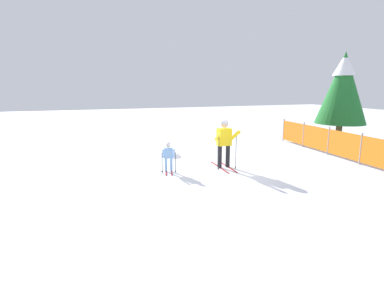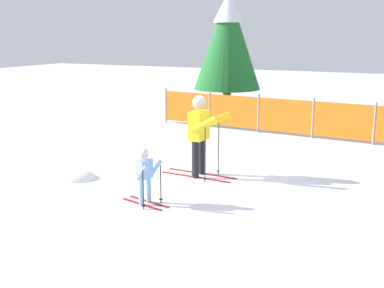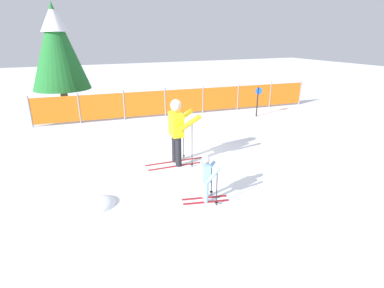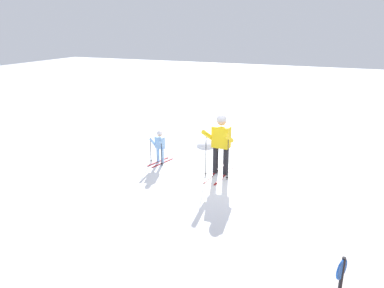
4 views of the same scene
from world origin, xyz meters
name	(u,v)px [view 1 (image 1 of 4)]	position (x,y,z in m)	size (l,w,h in m)	color
ground_plane	(234,169)	(0.00, 0.00, 0.00)	(60.00, 60.00, 0.00)	white
skier_adult	(224,139)	(-0.26, -0.25, 1.03)	(1.64, 0.75, 1.72)	maroon
skier_child	(169,155)	(-0.41, -2.23, 0.58)	(0.97, 0.51, 1.01)	maroon
safety_fence	(381,154)	(1.91, 4.54, 0.59)	(11.82, 1.00, 1.17)	gray
conifer_far	(343,87)	(-2.73, 7.48, 2.79)	(2.43, 2.43, 4.52)	#4C3823
snow_mound	(172,156)	(-2.55, -1.52, 0.00)	(0.83, 0.71, 0.33)	white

